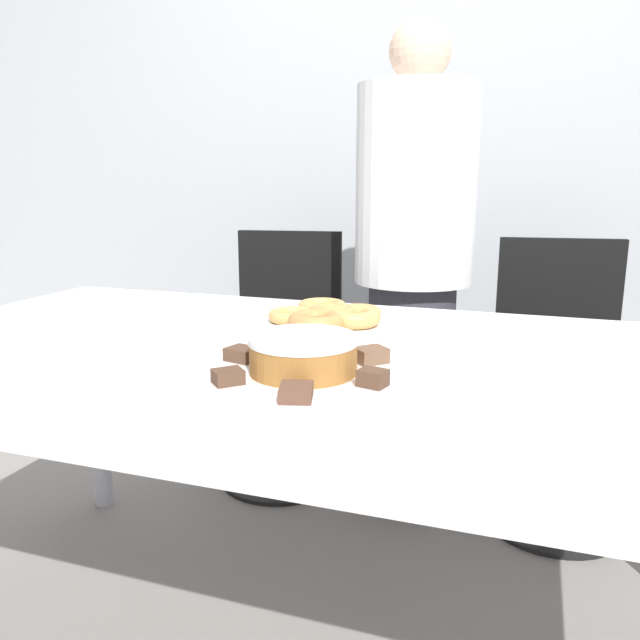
% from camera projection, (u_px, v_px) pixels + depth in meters
% --- Properties ---
extents(wall_back, '(8.00, 0.05, 2.60)m').
position_uv_depth(wall_back, '(435.00, 130.00, 2.65)').
color(wall_back, '#B2B7BC').
rests_on(wall_back, ground_plane).
extents(table, '(1.94, 1.05, 0.75)m').
position_uv_depth(table, '(303.00, 384.00, 1.29)').
color(table, white).
rests_on(table, ground_plane).
extents(person_standing, '(0.38, 0.38, 1.56)m').
position_uv_depth(person_standing, '(413.00, 267.00, 2.01)').
color(person_standing, '#383842').
rests_on(person_standing, ground_plane).
extents(office_chair_left, '(0.50, 0.50, 0.90)m').
position_uv_depth(office_chair_left, '(282.00, 362.00, 2.30)').
color(office_chair_left, black).
rests_on(office_chair_left, ground_plane).
extents(office_chair_right, '(0.49, 0.49, 0.90)m').
position_uv_depth(office_chair_right, '(558.00, 389.00, 2.00)').
color(office_chair_right, black).
rests_on(office_chair_right, ground_plane).
extents(plate_cake, '(0.37, 0.37, 0.01)m').
position_uv_depth(plate_cake, '(303.00, 375.00, 1.10)').
color(plate_cake, white).
rests_on(plate_cake, table).
extents(plate_donuts, '(0.37, 0.37, 0.01)m').
position_uv_depth(plate_donuts, '(332.00, 324.00, 1.49)').
color(plate_donuts, white).
rests_on(plate_donuts, table).
extents(frosted_cake, '(0.19, 0.19, 0.07)m').
position_uv_depth(frosted_cake, '(303.00, 354.00, 1.09)').
color(frosted_cake, '#9E662D').
rests_on(frosted_cake, plate_cake).
extents(lamington_0, '(0.06, 0.06, 0.02)m').
position_uv_depth(lamington_0, '(228.00, 377.00, 1.04)').
color(lamington_0, '#513828').
rests_on(lamington_0, plate_cake).
extents(lamington_1, '(0.06, 0.07, 0.02)m').
position_uv_depth(lamington_1, '(296.00, 392.00, 0.96)').
color(lamington_1, brown).
rests_on(lamington_1, plate_cake).
extents(lamington_2, '(0.05, 0.05, 0.03)m').
position_uv_depth(lamington_2, '(373.00, 378.00, 1.02)').
color(lamington_2, '#513828').
rests_on(lamington_2, plate_cake).
extents(lamington_3, '(0.07, 0.07, 0.03)m').
position_uv_depth(lamington_3, '(371.00, 355.00, 1.16)').
color(lamington_3, brown).
rests_on(lamington_3, plate_cake).
extents(lamington_4, '(0.05, 0.06, 0.02)m').
position_uv_depth(lamington_4, '(309.00, 346.00, 1.23)').
color(lamington_4, brown).
rests_on(lamington_4, plate_cake).
extents(lamington_5, '(0.07, 0.06, 0.02)m').
position_uv_depth(lamington_5, '(243.00, 354.00, 1.17)').
color(lamington_5, '#513828').
rests_on(lamington_5, plate_cake).
extents(donut_0, '(0.12, 0.12, 0.04)m').
position_uv_depth(donut_0, '(332.00, 314.00, 1.49)').
color(donut_0, '#D18E4C').
rests_on(donut_0, plate_donuts).
extents(donut_1, '(0.12, 0.12, 0.03)m').
position_uv_depth(donut_1, '(293.00, 316.00, 1.49)').
color(donut_1, tan).
rests_on(donut_1, plate_donuts).
extents(donut_2, '(0.13, 0.13, 0.04)m').
position_uv_depth(donut_2, '(316.00, 321.00, 1.41)').
color(donut_2, '#C68447').
rests_on(donut_2, plate_donuts).
extents(donut_3, '(0.13, 0.13, 0.04)m').
position_uv_depth(donut_3, '(353.00, 317.00, 1.45)').
color(donut_3, tan).
rests_on(donut_3, plate_donuts).
extents(donut_4, '(0.11, 0.11, 0.03)m').
position_uv_depth(donut_4, '(359.00, 312.00, 1.53)').
color(donut_4, tan).
rests_on(donut_4, plate_donuts).
extents(donut_5, '(0.13, 0.13, 0.03)m').
position_uv_depth(donut_5, '(322.00, 307.00, 1.60)').
color(donut_5, tan).
rests_on(donut_5, plate_donuts).
extents(napkin, '(0.12, 0.10, 0.01)m').
position_uv_depth(napkin, '(2.00, 333.00, 1.41)').
color(napkin, white).
rests_on(napkin, table).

